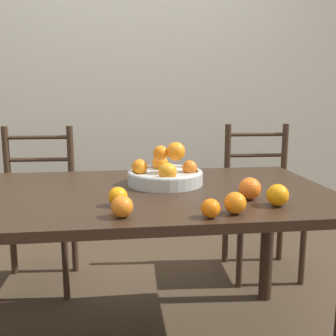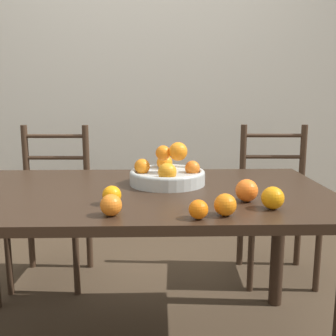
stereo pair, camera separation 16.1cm
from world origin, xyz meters
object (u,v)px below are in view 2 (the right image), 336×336
orange_loose_0 (225,205)px  orange_loose_5 (112,195)px  orange_loose_1 (273,198)px  orange_loose_2 (247,190)px  fruit_bowl (168,173)px  chair_right (276,204)px  orange_loose_4 (111,205)px  orange_loose_3 (198,209)px  chair_left (52,206)px

orange_loose_0 → orange_loose_5: (-0.38, 0.14, -0.00)m
orange_loose_1 → orange_loose_2: size_ratio=0.95×
fruit_bowl → orange_loose_5: size_ratio=4.83×
orange_loose_2 → chair_right: chair_right is taller
orange_loose_0 → orange_loose_4: 0.37m
fruit_bowl → orange_loose_2: 0.41m
orange_loose_3 → chair_right: chair_right is taller
orange_loose_5 → chair_left: (-0.48, 0.95, -0.31)m
fruit_bowl → orange_loose_3: 0.50m
orange_loose_2 → fruit_bowl: bearing=133.7°
fruit_bowl → orange_loose_0: (0.17, -0.47, -0.01)m
orange_loose_1 → orange_loose_5: (-0.56, 0.07, -0.01)m
orange_loose_1 → chair_left: bearing=135.3°
orange_loose_0 → orange_loose_4: bearing=178.5°
fruit_bowl → orange_loose_1: size_ratio=4.21×
fruit_bowl → orange_loose_2: bearing=-46.3°
orange_loose_0 → orange_loose_1: size_ratio=0.93×
orange_loose_2 → orange_loose_4: (-0.48, -0.16, -0.01)m
orange_loose_0 → orange_loose_3: bearing=-160.4°
fruit_bowl → orange_loose_4: (-0.19, -0.46, -0.01)m
fruit_bowl → orange_loose_0: size_ratio=4.50×
orange_loose_0 → orange_loose_4: size_ratio=1.03×
orange_loose_0 → chair_left: bearing=128.2°
orange_loose_2 → orange_loose_3: orange_loose_2 is taller
orange_loose_1 → orange_loose_3: bearing=-158.8°
orange_loose_2 → chair_left: (-0.97, 0.92, -0.32)m
orange_loose_2 → orange_loose_5: orange_loose_2 is taller
orange_loose_1 → chair_left: 1.49m
orange_loose_5 → chair_left: chair_left is taller
orange_loose_1 → orange_loose_2: 0.12m
fruit_bowl → orange_loose_0: 0.50m
orange_loose_5 → orange_loose_4: bearing=-84.6°
chair_left → chair_right: size_ratio=1.00×
orange_loose_0 → orange_loose_5: bearing=159.3°
orange_loose_0 → orange_loose_1: 0.19m
orange_loose_2 → chair_right: size_ratio=0.09×
orange_loose_0 → chair_right: size_ratio=0.08×
orange_loose_2 → orange_loose_4: size_ratio=1.16×
fruit_bowl → chair_right: bearing=42.4°
orange_loose_2 → orange_loose_4: bearing=-161.4°
orange_loose_1 → orange_loose_2: orange_loose_2 is taller
orange_loose_0 → orange_loose_1: (0.17, 0.07, 0.00)m
fruit_bowl → orange_loose_5: (-0.21, -0.32, -0.01)m
orange_loose_1 → chair_right: 1.12m
orange_loose_3 → chair_right: (0.60, 1.12, -0.31)m
chair_right → orange_loose_2: bearing=-111.3°
orange_loose_0 → orange_loose_2: size_ratio=0.88×
chair_left → orange_loose_2: bearing=-41.7°
chair_left → chair_right: 1.37m
chair_right → orange_loose_0: bearing=-112.7°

